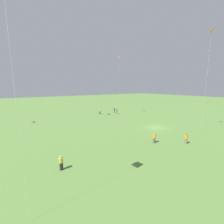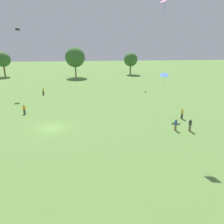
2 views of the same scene
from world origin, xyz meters
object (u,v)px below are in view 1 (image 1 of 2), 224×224
object	(u,v)px
person_4	(186,139)
kite_9	(119,60)
person_5	(117,111)
kite_2	(95,94)
kite_6	(211,40)
person_2	(100,111)
dog_0	(33,122)
person_1	(154,138)
person_3	(61,163)
person_0	(114,110)

from	to	relation	value
person_4	kite_9	bearing A→B (deg)	172.60
person_5	kite_2	xyz separation A→B (m)	(0.47, 7.76, 6.04)
person_5	kite_6	world-z (taller)	kite_6
person_2	dog_0	world-z (taller)	person_2
person_1	person_3	xyz separation A→B (m)	(0.58, 14.93, -0.00)
person_0	person_5	xyz separation A→B (m)	(-2.01, 0.45, -0.05)
person_5	kite_2	world-z (taller)	kite_2
person_4	person_5	world-z (taller)	person_4
person_4	kite_2	distance (m)	28.78
kite_9	person_3	bearing A→B (deg)	-108.60
person_0	person_3	world-z (taller)	person_0
person_5	dog_0	bearing A→B (deg)	155.98
kite_2	dog_0	xyz separation A→B (m)	(1.42, 17.16, -6.57)
person_1	kite_6	world-z (taller)	kite_6
person_0	kite_6	distance (m)	32.76
person_3	person_0	bearing A→B (deg)	161.96
kite_6	kite_2	bearing A→B (deg)	-34.97
person_3	dog_0	distance (m)	25.76
kite_2	kite_6	size ratio (longest dim) A/B	0.38
person_1	person_3	size ratio (longest dim) A/B	1.00
person_3	kite_2	world-z (taller)	kite_2
person_2	kite_6	bearing A→B (deg)	-68.84
kite_6	kite_9	distance (m)	23.83
person_2	dog_0	distance (m)	20.17
kite_6	dog_0	xyz separation A→B (m)	(28.14, 26.38, -17.10)
person_5	person_2	bearing A→B (deg)	127.99
kite_2	kite_9	bearing A→B (deg)	-43.10
person_0	person_4	world-z (taller)	person_0
person_3	kite_2	xyz separation A→B (m)	(24.33, -17.68, 6.08)
person_4	kite_6	xyz separation A→B (m)	(1.40, -8.09, 16.56)
person_0	person_5	bearing A→B (deg)	87.43
person_3	person_5	distance (m)	34.88
person_3	kite_2	distance (m)	30.68
kite_2	person_1	bearing A→B (deg)	-115.04
person_3	person_5	world-z (taller)	person_5
person_0	kite_9	xyz separation A→B (m)	(-4.58, 1.50, 15.94)
person_0	person_5	world-z (taller)	person_0
person_4	kite_9	size ratio (longest dim) A/B	0.10
person_0	person_4	size ratio (longest dim) A/B	1.03
person_0	person_2	distance (m)	5.35
person_5	person_0	bearing A→B (deg)	57.65
person_0	person_2	bearing A→B (deg)	-1.00
person_0	dog_0	bearing A→B (deg)	10.36
person_5	kite_2	distance (m)	9.85
person_5	dog_0	world-z (taller)	person_5
person_3	kite_9	world-z (taller)	kite_9
person_2	person_5	distance (m)	5.68
person_0	kite_2	world-z (taller)	kite_2
kite_9	person_5	bearing A→B (deg)	98.04
person_2	person_4	distance (m)	30.75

